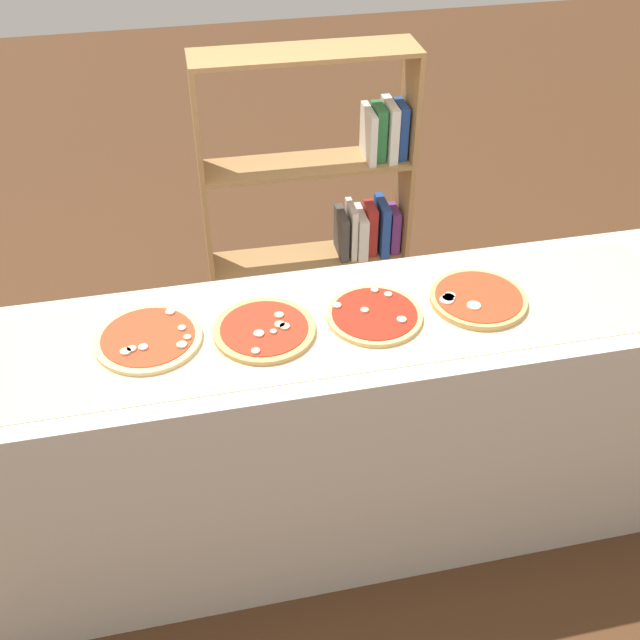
{
  "coord_description": "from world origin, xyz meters",
  "views": [
    {
      "loc": [
        -0.37,
        -1.72,
        2.37
      ],
      "look_at": [
        0.0,
        0.0,
        0.97
      ],
      "focal_mm": 42.75,
      "sensor_mm": 36.0,
      "label": 1
    }
  ],
  "objects_px": {
    "pizza_mushroom_2": "(374,314)",
    "pizza_mozzarella_3": "(478,299)",
    "pizza_mushroom_1": "(265,331)",
    "bookshelf": "(332,215)",
    "pizza_mushroom_0": "(148,338)"
  },
  "relations": [
    {
      "from": "pizza_mushroom_1",
      "to": "bookshelf",
      "type": "height_order",
      "value": "bookshelf"
    },
    {
      "from": "pizza_mushroom_2",
      "to": "pizza_mushroom_0",
      "type": "bearing_deg",
      "value": 177.59
    },
    {
      "from": "pizza_mushroom_1",
      "to": "bookshelf",
      "type": "distance_m",
      "value": 1.19
    },
    {
      "from": "pizza_mushroom_0",
      "to": "pizza_mushroom_1",
      "type": "bearing_deg",
      "value": -6.23
    },
    {
      "from": "pizza_mushroom_2",
      "to": "bookshelf",
      "type": "xyz_separation_m",
      "value": [
        0.12,
        1.06,
        -0.28
      ]
    },
    {
      "from": "pizza_mushroom_0",
      "to": "pizza_mozzarella_3",
      "type": "relative_size",
      "value": 1.05
    },
    {
      "from": "pizza_mushroom_1",
      "to": "pizza_mozzarella_3",
      "type": "height_order",
      "value": "pizza_mozzarella_3"
    },
    {
      "from": "pizza_mozzarella_3",
      "to": "pizza_mushroom_1",
      "type": "bearing_deg",
      "value": -178.94
    },
    {
      "from": "bookshelf",
      "to": "pizza_mushroom_0",
      "type": "bearing_deg",
      "value": -127.29
    },
    {
      "from": "pizza_mushroom_0",
      "to": "bookshelf",
      "type": "distance_m",
      "value": 1.32
    },
    {
      "from": "pizza_mushroom_1",
      "to": "pizza_mozzarella_3",
      "type": "distance_m",
      "value": 0.67
    },
    {
      "from": "pizza_mushroom_2",
      "to": "pizza_mozzarella_3",
      "type": "relative_size",
      "value": 0.97
    },
    {
      "from": "bookshelf",
      "to": "pizza_mushroom_1",
      "type": "bearing_deg",
      "value": -112.88
    },
    {
      "from": "pizza_mushroom_2",
      "to": "bookshelf",
      "type": "relative_size",
      "value": 0.21
    },
    {
      "from": "pizza_mozzarella_3",
      "to": "bookshelf",
      "type": "xyz_separation_m",
      "value": [
        -0.22,
        1.05,
        -0.28
      ]
    }
  ]
}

